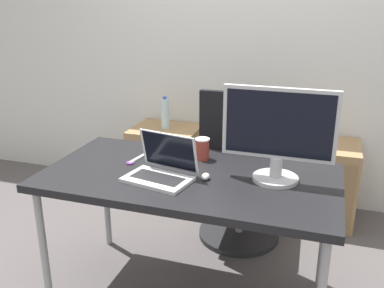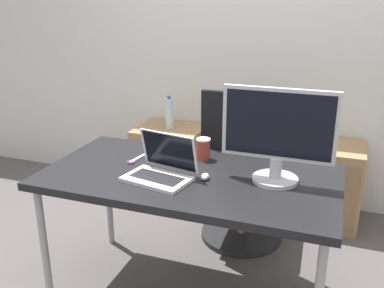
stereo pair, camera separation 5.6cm
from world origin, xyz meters
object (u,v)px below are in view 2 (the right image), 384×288
object	(u,v)px
coffee_cup_white	(174,154)
coffee_cup_brown	(203,149)
cabinet_left	(170,162)
monitor	(278,134)
laptop_center	(161,169)
water_bottle	(169,113)
mouse	(205,177)
cabinet_right	(323,183)
office_chair	(241,187)

from	to	relation	value
coffee_cup_white	coffee_cup_brown	xyz separation A→B (m)	(0.14, 0.09, 0.01)
cabinet_left	monitor	distance (m)	1.65
laptop_center	coffee_cup_brown	distance (m)	0.34
water_bottle	laptop_center	world-z (taller)	laptop_center
water_bottle	mouse	bearing A→B (deg)	-60.03
mouse	water_bottle	bearing A→B (deg)	119.97
cabinet_right	mouse	world-z (taller)	mouse
cabinet_right	coffee_cup_white	size ratio (longest dim) A/B	6.30
mouse	office_chair	bearing A→B (deg)	86.99
coffee_cup_white	office_chair	bearing A→B (deg)	61.56
cabinet_left	mouse	size ratio (longest dim) A/B	9.84
cabinet_right	coffee_cup_brown	xyz separation A→B (m)	(-0.63, -0.93, 0.51)
monitor	coffee_cup_white	bearing A→B (deg)	172.39
mouse	coffee_cup_white	distance (m)	0.29
mouse	cabinet_left	bearing A→B (deg)	120.02
cabinet_right	coffee_cup_brown	world-z (taller)	coffee_cup_brown
cabinet_left	coffee_cup_white	size ratio (longest dim) A/B	6.30
laptop_center	mouse	xyz separation A→B (m)	(0.21, 0.05, -0.03)
cabinet_right	mouse	bearing A→B (deg)	-114.02
cabinet_right	laptop_center	bearing A→B (deg)	-120.90
cabinet_left	water_bottle	distance (m)	0.42
monitor	coffee_cup_white	size ratio (longest dim) A/B	5.74
office_chair	cabinet_right	bearing A→B (deg)	46.28
office_chair	coffee_cup_white	bearing A→B (deg)	-118.44
water_bottle	monitor	size ratio (longest dim) A/B	0.48
laptop_center	coffee_cup_brown	xyz separation A→B (m)	(0.12, 0.32, 0.01)
water_bottle	coffee_cup_white	world-z (taller)	water_bottle
coffee_cup_brown	monitor	bearing A→B (deg)	-21.13
coffee_cup_white	cabinet_right	bearing A→B (deg)	53.02
cabinet_left	coffee_cup_brown	bearing A→B (deg)	-57.42
office_chair	mouse	xyz separation A→B (m)	(-0.04, -0.67, 0.35)
mouse	coffee_cup_brown	distance (m)	0.28
laptop_center	mouse	distance (m)	0.22
office_chair	monitor	xyz separation A→B (m)	(0.29, -0.58, 0.57)
coffee_cup_brown	laptop_center	bearing A→B (deg)	-110.52
monitor	cabinet_left	bearing A→B (deg)	132.98
monitor	coffee_cup_white	world-z (taller)	monitor
water_bottle	laptop_center	xyz separation A→B (m)	(0.48, -1.25, 0.07)
office_chair	mouse	bearing A→B (deg)	-93.01
laptop_center	mouse	bearing A→B (deg)	13.76
office_chair	cabinet_right	size ratio (longest dim) A/B	1.84
office_chair	cabinet_left	size ratio (longest dim) A/B	1.84
office_chair	mouse	distance (m)	0.76
monitor	coffee_cup_brown	bearing A→B (deg)	158.87
laptop_center	water_bottle	bearing A→B (deg)	110.86
office_chair	monitor	size ratio (longest dim) A/B	2.01
coffee_cup_white	water_bottle	bearing A→B (deg)	113.99
office_chair	mouse	size ratio (longest dim) A/B	18.06
office_chair	laptop_center	distance (m)	0.86
water_bottle	monitor	world-z (taller)	monitor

